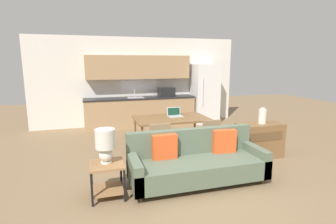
{
  "coord_description": "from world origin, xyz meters",
  "views": [
    {
      "loc": [
        -1.45,
        -3.52,
        1.95
      ],
      "look_at": [
        0.05,
        1.5,
        0.95
      ],
      "focal_mm": 28.0,
      "sensor_mm": 36.0,
      "label": 1
    }
  ],
  "objects_px": {
    "credenza": "(259,140)",
    "dining_chair_near_right": "(208,136)",
    "couch": "(196,162)",
    "laptop": "(175,114)",
    "dining_table": "(171,120)",
    "refrigerator": "(205,94)",
    "dining_chair_near_left": "(158,141)",
    "vase": "(262,116)",
    "table_lamp": "(105,143)",
    "side_table": "(107,174)"
  },
  "relations": [
    {
      "from": "side_table",
      "to": "laptop",
      "type": "xyz_separation_m",
      "value": [
        1.66,
        1.92,
        0.43
      ]
    },
    {
      "from": "refrigerator",
      "to": "table_lamp",
      "type": "bearing_deg",
      "value": -129.98
    },
    {
      "from": "credenza",
      "to": "dining_chair_near_right",
      "type": "xyz_separation_m",
      "value": [
        -1.08,
        0.18,
        0.13
      ]
    },
    {
      "from": "side_table",
      "to": "table_lamp",
      "type": "height_order",
      "value": "table_lamp"
    },
    {
      "from": "refrigerator",
      "to": "dining_chair_near_left",
      "type": "relative_size",
      "value": 2.24
    },
    {
      "from": "dining_chair_near_left",
      "to": "couch",
      "type": "bearing_deg",
      "value": 116.63
    },
    {
      "from": "dining_table",
      "to": "couch",
      "type": "bearing_deg",
      "value": -93.31
    },
    {
      "from": "credenza",
      "to": "dining_chair_near_right",
      "type": "height_order",
      "value": "dining_chair_near_right"
    },
    {
      "from": "dining_chair_near_left",
      "to": "refrigerator",
      "type": "bearing_deg",
      "value": -126.97
    },
    {
      "from": "dining_table",
      "to": "dining_chair_near_left",
      "type": "bearing_deg",
      "value": -121.68
    },
    {
      "from": "dining_chair_near_left",
      "to": "dining_chair_near_right",
      "type": "height_order",
      "value": "same"
    },
    {
      "from": "credenza",
      "to": "dining_table",
      "type": "bearing_deg",
      "value": 148.06
    },
    {
      "from": "table_lamp",
      "to": "credenza",
      "type": "height_order",
      "value": "table_lamp"
    },
    {
      "from": "couch",
      "to": "table_lamp",
      "type": "distance_m",
      "value": 1.52
    },
    {
      "from": "table_lamp",
      "to": "credenza",
      "type": "relative_size",
      "value": 0.53
    },
    {
      "from": "dining_chair_near_left",
      "to": "dining_chair_near_right",
      "type": "distance_m",
      "value": 1.04
    },
    {
      "from": "side_table",
      "to": "dining_chair_near_left",
      "type": "bearing_deg",
      "value": 42.93
    },
    {
      "from": "vase",
      "to": "dining_chair_near_left",
      "type": "bearing_deg",
      "value": 176.02
    },
    {
      "from": "dining_table",
      "to": "dining_chair_near_left",
      "type": "relative_size",
      "value": 1.92
    },
    {
      "from": "table_lamp",
      "to": "vase",
      "type": "bearing_deg",
      "value": 13.37
    },
    {
      "from": "refrigerator",
      "to": "vase",
      "type": "xyz_separation_m",
      "value": [
        -0.21,
        -3.29,
        -0.08
      ]
    },
    {
      "from": "couch",
      "to": "dining_chair_near_right",
      "type": "height_order",
      "value": "same"
    },
    {
      "from": "side_table",
      "to": "couch",
      "type": "bearing_deg",
      "value": 3.97
    },
    {
      "from": "couch",
      "to": "dining_chair_near_left",
      "type": "bearing_deg",
      "value": 116.51
    },
    {
      "from": "laptop",
      "to": "table_lamp",
      "type": "bearing_deg",
      "value": -133.13
    },
    {
      "from": "dining_table",
      "to": "side_table",
      "type": "relative_size",
      "value": 3.16
    },
    {
      "from": "credenza",
      "to": "laptop",
      "type": "bearing_deg",
      "value": 142.36
    },
    {
      "from": "dining_table",
      "to": "couch",
      "type": "height_order",
      "value": "couch"
    },
    {
      "from": "vase",
      "to": "laptop",
      "type": "bearing_deg",
      "value": 143.32
    },
    {
      "from": "refrigerator",
      "to": "laptop",
      "type": "distance_m",
      "value": 2.77
    },
    {
      "from": "vase",
      "to": "laptop",
      "type": "relative_size",
      "value": 1.0
    },
    {
      "from": "dining_table",
      "to": "credenza",
      "type": "distance_m",
      "value": 1.91
    },
    {
      "from": "refrigerator",
      "to": "dining_chair_near_right",
      "type": "distance_m",
      "value": 3.42
    },
    {
      "from": "side_table",
      "to": "vase",
      "type": "height_order",
      "value": "vase"
    },
    {
      "from": "refrigerator",
      "to": "dining_table",
      "type": "bearing_deg",
      "value": -128.91
    },
    {
      "from": "couch",
      "to": "dining_chair_near_right",
      "type": "bearing_deg",
      "value": 54.26
    },
    {
      "from": "refrigerator",
      "to": "dining_table",
      "type": "xyz_separation_m",
      "value": [
        -1.85,
        -2.3,
        -0.27
      ]
    },
    {
      "from": "vase",
      "to": "dining_chair_near_right",
      "type": "xyz_separation_m",
      "value": [
        -1.12,
        0.17,
        -0.38
      ]
    },
    {
      "from": "dining_chair_near_left",
      "to": "laptop",
      "type": "xyz_separation_m",
      "value": [
        0.64,
        0.98,
        0.29
      ]
    },
    {
      "from": "table_lamp",
      "to": "dining_chair_near_left",
      "type": "relative_size",
      "value": 0.6
    },
    {
      "from": "refrigerator",
      "to": "couch",
      "type": "relative_size",
      "value": 0.86
    },
    {
      "from": "couch",
      "to": "vase",
      "type": "relative_size",
      "value": 6.73
    },
    {
      "from": "laptop",
      "to": "dining_chair_near_left",
      "type": "bearing_deg",
      "value": -124.99
    },
    {
      "from": "credenza",
      "to": "vase",
      "type": "height_order",
      "value": "vase"
    },
    {
      "from": "table_lamp",
      "to": "refrigerator",
      "type": "bearing_deg",
      "value": 50.02
    },
    {
      "from": "refrigerator",
      "to": "couch",
      "type": "xyz_separation_m",
      "value": [
        -1.95,
        -3.98,
        -0.61
      ]
    },
    {
      "from": "table_lamp",
      "to": "credenza",
      "type": "xyz_separation_m",
      "value": [
        3.14,
        0.75,
        -0.45
      ]
    },
    {
      "from": "couch",
      "to": "laptop",
      "type": "relative_size",
      "value": 6.72
    },
    {
      "from": "vase",
      "to": "laptop",
      "type": "distance_m",
      "value": 1.9
    },
    {
      "from": "vase",
      "to": "dining_chair_near_left",
      "type": "xyz_separation_m",
      "value": [
        -2.16,
        0.15,
        -0.38
      ]
    }
  ]
}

